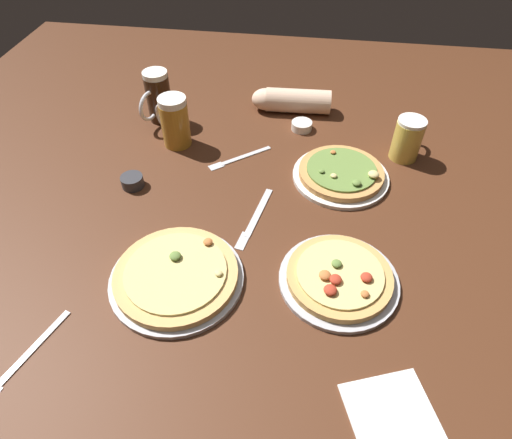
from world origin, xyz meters
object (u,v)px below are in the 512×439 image
pizza_plate_far (341,174)px  knife_right (254,218)px  beer_mug_amber (158,97)px  ramekin_butter (302,126)px  diner_arm (289,100)px  ramekin_sauce (132,181)px  napkin_folded (391,411)px  pizza_plate_side (339,278)px  fork_spare (239,158)px  fork_left (24,357)px  beer_mug_dark (174,121)px  pizza_plate_near (176,276)px  beer_mug_pale (408,138)px

pizza_plate_far → knife_right: 0.30m
beer_mug_amber → ramekin_butter: 0.48m
diner_arm → ramekin_sauce: bearing=-130.8°
napkin_folded → pizza_plate_side: bearing=109.2°
pizza_plate_far → ramekin_butter: (-0.13, 0.24, -0.00)m
pizza_plate_far → pizza_plate_side: size_ratio=1.00×
beer_mug_amber → fork_spare: bearing=-30.6°
pizza_plate_far → fork_left: bearing=-133.4°
beer_mug_dark → napkin_folded: beer_mug_dark is taller
napkin_folded → diner_arm: 1.05m
pizza_plate_near → beer_mug_pale: (0.56, 0.56, 0.05)m
pizza_plate_far → beer_mug_amber: 0.65m
pizza_plate_near → ramekin_sauce: bearing=125.0°
pizza_plate_near → napkin_folded: bearing=-26.6°
beer_mug_amber → fork_spare: (0.30, -0.18, -0.08)m
ramekin_butter → napkin_folded: ramekin_butter is taller
ramekin_butter → diner_arm: size_ratio=0.25×
pizza_plate_near → napkin_folded: pizza_plate_near is taller
beer_mug_amber → beer_mug_dark: bearing=-54.0°
pizza_plate_near → beer_mug_amber: beer_mug_amber is taller
napkin_folded → fork_left: size_ratio=0.71×
fork_left → ramekin_sauce: bearing=86.1°
beer_mug_amber → napkin_folded: beer_mug_amber is taller
knife_right → diner_arm: 0.55m
pizza_plate_side → napkin_folded: (0.10, -0.28, -0.01)m
beer_mug_pale → knife_right: bearing=-141.0°
pizza_plate_near → beer_mug_dark: 0.55m
napkin_folded → ramekin_butter: bearing=104.2°
napkin_folded → fork_left: (-0.72, 0.00, -0.00)m
pizza_plate_side → beer_mug_amber: bearing=135.2°
fork_left → diner_arm: (0.44, 1.00, 0.04)m
beer_mug_dark → beer_mug_amber: size_ratio=0.94×
pizza_plate_side → pizza_plate_far: bearing=89.8°
beer_mug_pale → knife_right: 0.54m
pizza_plate_near → beer_mug_amber: 0.70m
ramekin_butter → napkin_folded: bearing=-75.8°
beer_mug_dark → ramekin_sauce: bearing=-106.9°
beer_mug_dark → diner_arm: size_ratio=0.59×
knife_right → fork_spare: 0.26m
fork_spare → diner_arm: size_ratio=0.65×
knife_right → pizza_plate_side: bearing=-38.4°
pizza_plate_side → ramekin_sauce: size_ratio=4.37×
pizza_plate_near → beer_mug_dark: beer_mug_dark is taller
pizza_plate_far → fork_spare: size_ratio=1.57×
fork_left → diner_arm: bearing=66.5°
pizza_plate_far → beer_mug_amber: bearing=159.6°
beer_mug_amber → ramekin_butter: (0.48, 0.01, -0.07)m
beer_mug_dark → ramekin_butter: bearing=19.2°
beer_mug_dark → fork_left: 0.77m
pizza_plate_far → napkin_folded: size_ratio=1.77×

